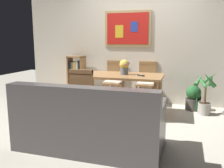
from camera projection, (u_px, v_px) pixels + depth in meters
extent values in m
plane|color=beige|center=(121.00, 121.00, 4.08)|extent=(12.00, 12.00, 0.00)
cube|color=beige|center=(139.00, 43.00, 5.22)|extent=(5.20, 0.10, 2.60)
cube|color=tan|center=(127.00, 29.00, 5.18)|extent=(1.01, 0.02, 0.76)
cube|color=red|center=(127.00, 29.00, 5.17)|extent=(0.91, 0.01, 0.66)
cube|color=gold|center=(119.00, 31.00, 5.22)|extent=(0.18, 0.00, 0.27)
cube|color=#263FA5|center=(134.00, 27.00, 5.11)|extent=(0.15, 0.00, 0.21)
cube|color=#9E7042|center=(120.00, 76.00, 4.44)|extent=(1.54, 0.85, 0.04)
cylinder|color=#9E7042|center=(79.00, 97.00, 4.38)|extent=(0.07, 0.07, 0.69)
cylinder|color=#9E7042|center=(155.00, 102.00, 3.98)|extent=(0.07, 0.07, 0.69)
cylinder|color=#9E7042|center=(93.00, 89.00, 5.03)|extent=(0.07, 0.07, 0.69)
cylinder|color=#9E7042|center=(160.00, 94.00, 4.63)|extent=(0.07, 0.07, 0.69)
cube|color=#9E7042|center=(146.00, 84.00, 5.08)|extent=(0.40, 0.40, 0.03)
cube|color=beige|center=(146.00, 83.00, 5.08)|extent=(0.36, 0.36, 0.03)
cylinder|color=#9E7042|center=(155.00, 94.00, 5.23)|extent=(0.04, 0.04, 0.42)
cylinder|color=#9E7042|center=(140.00, 93.00, 5.33)|extent=(0.04, 0.04, 0.42)
cylinder|color=#9E7042|center=(153.00, 97.00, 4.91)|extent=(0.04, 0.04, 0.42)
cylinder|color=#9E7042|center=(136.00, 96.00, 5.01)|extent=(0.04, 0.04, 0.42)
cube|color=#9E7042|center=(148.00, 72.00, 5.21)|extent=(0.38, 0.04, 0.46)
cube|color=#9E7042|center=(148.00, 63.00, 5.18)|extent=(0.38, 0.05, 0.06)
cube|color=#9E7042|center=(86.00, 97.00, 3.92)|extent=(0.40, 0.40, 0.03)
cube|color=beige|center=(86.00, 96.00, 3.91)|extent=(0.36, 0.36, 0.03)
cylinder|color=#9E7042|center=(72.00, 113.00, 3.85)|extent=(0.04, 0.04, 0.42)
cylinder|color=#9E7042|center=(92.00, 115.00, 3.75)|extent=(0.04, 0.04, 0.42)
cylinder|color=#9E7042|center=(81.00, 107.00, 4.17)|extent=(0.04, 0.04, 0.42)
cylinder|color=#9E7042|center=(100.00, 109.00, 4.07)|extent=(0.04, 0.04, 0.42)
cube|color=#9E7042|center=(81.00, 84.00, 3.71)|extent=(0.38, 0.04, 0.46)
cube|color=#9E7042|center=(81.00, 72.00, 3.67)|extent=(0.38, 0.05, 0.06)
cube|color=#9E7042|center=(113.00, 83.00, 5.27)|extent=(0.40, 0.40, 0.03)
cube|color=beige|center=(113.00, 82.00, 5.26)|extent=(0.36, 0.36, 0.03)
cylinder|color=#9E7042|center=(123.00, 92.00, 5.42)|extent=(0.04, 0.04, 0.42)
cylinder|color=#9E7042|center=(108.00, 91.00, 5.51)|extent=(0.04, 0.04, 0.42)
cylinder|color=#9E7042|center=(119.00, 95.00, 5.10)|extent=(0.04, 0.04, 0.42)
cylinder|color=#9E7042|center=(103.00, 94.00, 5.19)|extent=(0.04, 0.04, 0.42)
cube|color=#9E7042|center=(116.00, 71.00, 5.39)|extent=(0.38, 0.04, 0.46)
cube|color=#9E7042|center=(116.00, 62.00, 5.36)|extent=(0.38, 0.05, 0.06)
cube|color=#514C4C|center=(91.00, 131.00, 3.08)|extent=(1.80, 0.84, 0.40)
cube|color=#514C4C|center=(80.00, 106.00, 2.71)|extent=(1.80, 0.20, 0.44)
cube|color=#514C4C|center=(35.00, 103.00, 3.26)|extent=(0.18, 0.80, 0.22)
cube|color=#514C4C|center=(156.00, 114.00, 2.79)|extent=(0.18, 0.80, 0.22)
cube|color=maroon|center=(51.00, 105.00, 2.98)|extent=(0.32, 0.16, 0.33)
cube|color=#8C6B4C|center=(85.00, 108.00, 2.85)|extent=(0.32, 0.16, 0.33)
cube|color=maroon|center=(122.00, 111.00, 2.72)|extent=(0.32, 0.16, 0.33)
cube|color=#9E7042|center=(70.00, 78.00, 5.57)|extent=(0.03, 0.28, 1.01)
cube|color=#9E7042|center=(83.00, 78.00, 5.47)|extent=(0.03, 0.28, 1.01)
cube|color=#9E7042|center=(77.00, 99.00, 5.61)|extent=(0.36, 0.28, 0.03)
cube|color=#9E7042|center=(76.00, 57.00, 5.44)|extent=(0.36, 0.28, 0.03)
cube|color=#9E7042|center=(77.00, 85.00, 5.55)|extent=(0.30, 0.28, 0.02)
cube|color=#9E7042|center=(77.00, 71.00, 5.49)|extent=(0.30, 0.28, 0.02)
cube|color=#595960|center=(73.00, 94.00, 5.62)|extent=(0.05, 0.22, 0.21)
cube|color=#337247|center=(75.00, 93.00, 5.60)|extent=(0.06, 0.22, 0.23)
cube|color=black|center=(78.00, 94.00, 5.58)|extent=(0.06, 0.22, 0.22)
cube|color=black|center=(80.00, 94.00, 5.56)|extent=(0.05, 0.22, 0.21)
cube|color=gold|center=(72.00, 80.00, 5.56)|extent=(0.06, 0.22, 0.20)
cube|color=#595960|center=(75.00, 80.00, 5.54)|extent=(0.04, 0.22, 0.22)
cube|color=#B2332D|center=(77.00, 81.00, 5.53)|extent=(0.05, 0.22, 0.19)
cube|color=#2D4C8C|center=(79.00, 81.00, 5.52)|extent=(0.04, 0.22, 0.18)
cube|color=black|center=(72.00, 66.00, 5.51)|extent=(0.04, 0.22, 0.20)
cube|color=#595960|center=(74.00, 66.00, 5.49)|extent=(0.05, 0.22, 0.19)
cube|color=gold|center=(76.00, 66.00, 5.47)|extent=(0.06, 0.22, 0.19)
cube|color=beige|center=(79.00, 66.00, 5.46)|extent=(0.04, 0.22, 0.21)
cube|color=black|center=(81.00, 66.00, 5.44)|extent=(0.06, 0.22, 0.23)
cylinder|color=#4C4742|center=(193.00, 104.00, 4.75)|extent=(0.29, 0.29, 0.23)
cylinder|color=#332319|center=(193.00, 99.00, 4.73)|extent=(0.26, 0.26, 0.02)
sphere|color=#235B2D|center=(194.00, 93.00, 4.71)|extent=(0.29, 0.29, 0.29)
cylinder|color=#235B2D|center=(197.00, 104.00, 4.58)|extent=(0.03, 0.03, 0.22)
cylinder|color=#235B2D|center=(200.00, 104.00, 4.80)|extent=(0.03, 0.03, 0.32)
cylinder|color=#B2ADA3|center=(204.00, 109.00, 4.45)|extent=(0.23, 0.23, 0.22)
cylinder|color=#332319|center=(204.00, 104.00, 4.43)|extent=(0.21, 0.21, 0.02)
cylinder|color=brown|center=(205.00, 94.00, 4.40)|extent=(0.04, 0.04, 0.33)
cone|color=#387F3D|center=(211.00, 80.00, 4.34)|extent=(0.11, 0.22, 0.24)
cone|color=#387F3D|center=(209.00, 79.00, 4.46)|extent=(0.30, 0.18, 0.27)
cone|color=#387F3D|center=(199.00, 80.00, 4.45)|extent=(0.21, 0.27, 0.22)
cone|color=#387F3D|center=(201.00, 81.00, 4.29)|extent=(0.24, 0.24, 0.24)
cone|color=#387F3D|center=(210.00, 80.00, 4.23)|extent=(0.27, 0.18, 0.28)
cylinder|color=slate|center=(124.00, 71.00, 4.44)|extent=(0.15, 0.15, 0.13)
sphere|color=#EACC4C|center=(124.00, 64.00, 4.41)|extent=(0.17, 0.17, 0.17)
sphere|color=#D86633|center=(123.00, 64.00, 4.48)|extent=(0.06, 0.06, 0.06)
sphere|color=pink|center=(125.00, 65.00, 4.35)|extent=(0.06, 0.06, 0.06)
sphere|color=pink|center=(128.00, 63.00, 4.41)|extent=(0.06, 0.06, 0.06)
cube|color=black|center=(141.00, 75.00, 4.27)|extent=(0.15, 0.13, 0.02)
cube|color=gray|center=(141.00, 75.00, 4.27)|extent=(0.10, 0.09, 0.00)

